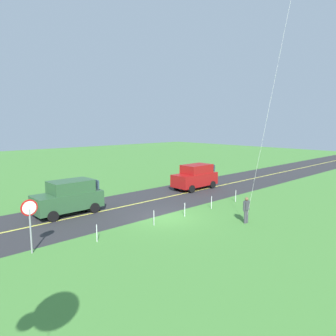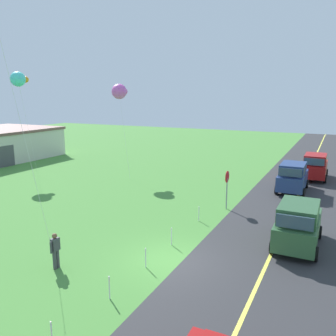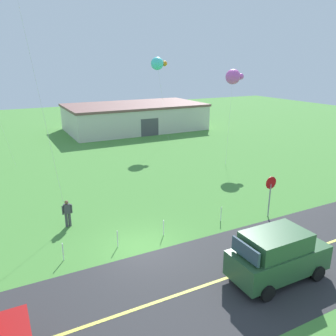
% 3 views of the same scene
% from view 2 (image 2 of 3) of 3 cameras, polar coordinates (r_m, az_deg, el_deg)
% --- Properties ---
extents(ground_plane, '(120.00, 120.00, 0.10)m').
position_cam_2_polar(ground_plane, '(16.62, 0.40, -14.86)').
color(ground_plane, '#478438').
extents(asphalt_road, '(120.00, 7.00, 0.00)m').
position_cam_2_polar(asphalt_road, '(15.50, 14.51, -17.14)').
color(asphalt_road, '#2D2D30').
rests_on(asphalt_road, ground).
extents(road_centre_stripe, '(120.00, 0.16, 0.00)m').
position_cam_2_polar(road_centre_stripe, '(15.50, 14.51, -17.12)').
color(road_centre_stripe, '#E5E04C').
rests_on(road_centre_stripe, asphalt_road).
extents(car_suv_foreground, '(4.40, 2.12, 2.24)m').
position_cam_2_polar(car_suv_foreground, '(18.73, 20.24, -8.47)').
color(car_suv_foreground, '#2D5633').
rests_on(car_suv_foreground, ground).
extents(car_parked_east_far, '(4.40, 2.12, 2.24)m').
position_cam_2_polar(car_parked_east_far, '(34.07, 22.62, 0.28)').
color(car_parked_east_far, maroon).
rests_on(car_parked_east_far, ground).
extents(car_parked_east_near, '(4.40, 2.12, 2.24)m').
position_cam_2_polar(car_parked_east_near, '(29.04, 19.46, -1.34)').
color(car_parked_east_near, navy).
rests_on(car_parked_east_near, ground).
extents(stop_sign, '(0.76, 0.08, 2.56)m').
position_cam_2_polar(stop_sign, '(23.30, 9.49, -2.30)').
color(stop_sign, gray).
rests_on(stop_sign, ground).
extents(person_adult_near, '(0.58, 0.22, 1.60)m').
position_cam_2_polar(person_adult_near, '(16.33, -17.69, -12.41)').
color(person_adult_near, '#3F3F47').
rests_on(person_adult_near, ground).
extents(kite_yellow_high, '(2.23, 1.40, 9.52)m').
position_cam_2_polar(kite_yellow_high, '(37.00, -22.98, 13.06)').
color(kite_yellow_high, silver).
rests_on(kite_yellow_high, ground).
extents(kite_pink_drift, '(3.31, 3.01, 8.38)m').
position_cam_2_polar(kite_pink_drift, '(33.86, -7.82, 12.12)').
color(kite_pink_drift, silver).
rests_on(kite_pink_drift, ground).
extents(fence_post_0, '(0.05, 0.05, 0.90)m').
position_cam_2_polar(fence_post_0, '(12.01, -18.26, -24.23)').
color(fence_post_0, silver).
rests_on(fence_post_0, ground).
extents(fence_post_1, '(0.05, 0.05, 0.90)m').
position_cam_2_polar(fence_post_1, '(13.86, -9.43, -18.49)').
color(fence_post_1, silver).
rests_on(fence_post_1, ground).
extents(fence_post_2, '(0.05, 0.05, 0.90)m').
position_cam_2_polar(fence_post_2, '(15.86, -3.62, -14.23)').
color(fence_post_2, silver).
rests_on(fence_post_2, ground).
extents(fence_post_3, '(0.05, 0.05, 0.90)m').
position_cam_2_polar(fence_post_3, '(17.98, 0.56, -10.97)').
color(fence_post_3, silver).
rests_on(fence_post_3, ground).
extents(fence_post_4, '(0.05, 0.05, 0.90)m').
position_cam_2_polar(fence_post_4, '(21.25, 5.00, -7.37)').
color(fence_post_4, silver).
rests_on(fence_post_4, ground).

